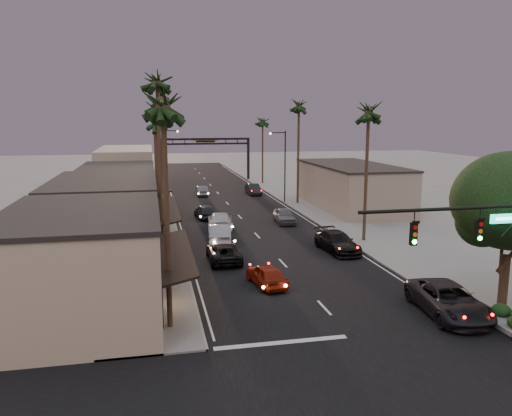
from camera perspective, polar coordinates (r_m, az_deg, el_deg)
name	(u,v)px	position (r m, az deg, el deg)	size (l,w,h in m)	color
ground	(235,212)	(56.98, -2.39, -0.45)	(200.00, 200.00, 0.00)	slate
road	(229,205)	(61.83, -3.16, 0.39)	(14.00, 120.00, 0.02)	black
cross_street	(416,407)	(20.68, 17.82, -20.81)	(80.00, 12.00, 0.02)	black
sidewalk_left	(150,198)	(68.03, -12.01, 1.13)	(5.00, 92.00, 0.12)	slate
sidewalk_right	(287,194)	(70.58, 3.60, 1.65)	(5.00, 92.00, 0.12)	slate
storefront_near	(84,265)	(28.55, -19.10, -6.13)	(8.00, 12.00, 5.50)	#B8AD8C
storefront_mid	(105,216)	(42.11, -16.83, -0.86)	(8.00, 14.00, 5.50)	gray
storefront_far	(118,191)	(57.90, -15.54, 1.87)	(8.00, 16.00, 5.00)	#B8AD8C
storefront_dist	(126,167)	(80.66, -14.60, 4.51)	(8.00, 20.00, 6.00)	gray
building_right	(351,187)	(60.46, 10.80, 2.40)	(8.00, 18.00, 5.00)	gray
traffic_signal	(491,240)	(24.96, 25.31, -3.33)	(8.51, 0.22, 7.80)	black
arch	(206,148)	(85.87, -5.78, 6.81)	(15.20, 0.40, 7.27)	black
streetlight_right	(283,161)	(62.58, 3.09, 5.42)	(2.13, 0.30, 9.00)	black
streetlight_left	(167,155)	(73.45, -10.15, 5.98)	(2.13, 0.30, 9.00)	black
palm_la	(163,98)	(24.26, -10.60, 12.26)	(3.20, 3.20, 13.20)	#38281C
palm_lb	(157,77)	(37.35, -11.25, 14.43)	(3.20, 3.20, 15.20)	#38281C
palm_lc	(156,119)	(51.23, -11.38, 9.95)	(3.20, 3.20, 12.20)	#38281C
palm_ld	(153,104)	(70.26, -11.65, 11.53)	(3.20, 3.20, 14.20)	#38281C
palm_ra	(369,107)	(43.12, 12.78, 11.19)	(3.20, 3.20, 13.20)	#38281C
palm_rb	(299,103)	(61.90, 4.93, 11.92)	(3.20, 3.20, 14.20)	#38281C
palm_rc	(263,119)	(81.22, 0.76, 10.15)	(3.20, 3.20, 12.20)	#38281C
palm_far	(154,113)	(93.24, -11.56, 10.55)	(3.20, 3.20, 13.20)	#38281C
oncoming_red	(266,275)	(31.99, 1.21, -7.63)	(1.67, 4.15, 1.41)	maroon
oncoming_pickup	(224,253)	(37.24, -3.72, -5.10)	(2.29, 4.98, 1.38)	black
oncoming_silver	(220,234)	(42.55, -4.12, -2.95)	(1.80, 5.17, 1.70)	gray
oncoming_white	(220,221)	(47.98, -4.12, -1.48)	(2.31, 5.68, 1.65)	silver
oncoming_dgrey	(205,212)	(53.25, -5.81, -0.41)	(1.80, 4.48, 1.53)	black
oncoming_grey_far	(202,191)	(69.11, -6.22, 1.95)	(1.46, 4.17, 1.37)	#505056
curbside_near	(449,300)	(29.25, 21.15, -9.80)	(2.79, 6.05, 1.68)	black
curbside_black	(337,242)	(40.41, 9.25, -3.85)	(2.22, 5.45, 1.58)	black
curbside_grey	(284,216)	(50.86, 3.26, -0.89)	(1.77, 4.41, 1.50)	#545459
curbside_far	(253,189)	(69.96, -0.32, 2.16)	(1.57, 4.51, 1.49)	black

